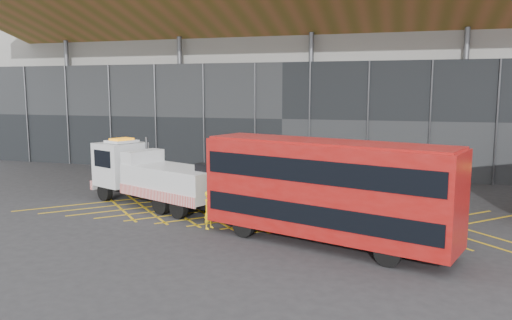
% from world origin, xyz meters
% --- Properties ---
extents(ground_plane, '(120.00, 120.00, 0.00)m').
position_xyz_m(ground_plane, '(0.00, 0.00, 0.00)').
color(ground_plane, '#29292B').
extents(road_markings, '(24.76, 7.16, 0.01)m').
position_xyz_m(road_markings, '(4.00, 0.00, 0.01)').
color(road_markings, gold).
rests_on(road_markings, ground_plane).
extents(construction_building, '(55.00, 23.97, 18.00)m').
position_xyz_m(construction_building, '(1.92, 18.40, 8.98)').
color(construction_building, gray).
rests_on(construction_building, ground_plane).
extents(recovery_truck, '(9.67, 5.47, 3.47)m').
position_xyz_m(recovery_truck, '(-2.20, -0.24, 1.60)').
color(recovery_truck, black).
rests_on(recovery_truck, ground_plane).
extents(bus_towed, '(10.33, 5.32, 4.12)m').
position_xyz_m(bus_towed, '(7.57, -4.33, 2.29)').
color(bus_towed, '#9E0F0C').
rests_on(bus_towed, ground_plane).
extents(worker, '(0.54, 0.69, 1.67)m').
position_xyz_m(worker, '(2.36, -3.52, 0.83)').
color(worker, yellow).
rests_on(worker, ground_plane).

